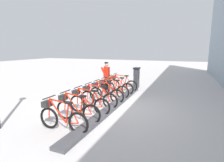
{
  "coord_description": "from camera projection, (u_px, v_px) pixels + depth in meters",
  "views": [
    {
      "loc": [
        -2.65,
        6.52,
        2.43
      ],
      "look_at": [
        0.5,
        -1.15,
        0.9
      ],
      "focal_mm": 28.25,
      "sensor_mm": 36.0,
      "label": 1
    }
  ],
  "objects": [
    {
      "name": "ground_plane",
      "position": [
        113.0,
        108.0,
        7.36
      ],
      "size": [
        60.0,
        60.0,
        0.0
      ],
      "primitive_type": "plane",
      "color": "beige"
    },
    {
      "name": "dock_rail_base",
      "position": [
        113.0,
        106.0,
        7.35
      ],
      "size": [
        0.44,
        7.01,
        0.1
      ],
      "primitive_type": "cube",
      "color": "#47474C",
      "rests_on": "ground"
    },
    {
      "name": "payment_kiosk",
      "position": [
        136.0,
        77.0,
        10.97
      ],
      "size": [
        0.36,
        0.52,
        1.28
      ],
      "color": "#38383D",
      "rests_on": "ground"
    },
    {
      "name": "bike_docked_0",
      "position": [
        122.0,
        84.0,
        10.16
      ],
      "size": [
        1.72,
        0.54,
        1.02
      ],
      "color": "black",
      "rests_on": "ground"
    },
    {
      "name": "bike_docked_1",
      "position": [
        117.0,
        86.0,
        9.45
      ],
      "size": [
        1.72,
        0.54,
        1.02
      ],
      "color": "black",
      "rests_on": "ground"
    },
    {
      "name": "bike_docked_2",
      "position": [
        111.0,
        89.0,
        8.75
      ],
      "size": [
        1.72,
        0.54,
        1.02
      ],
      "color": "black",
      "rests_on": "ground"
    },
    {
      "name": "bike_docked_3",
      "position": [
        105.0,
        93.0,
        8.04
      ],
      "size": [
        1.72,
        0.54,
        1.02
      ],
      "color": "black",
      "rests_on": "ground"
    },
    {
      "name": "bike_docked_4",
      "position": [
        97.0,
        97.0,
        7.33
      ],
      "size": [
        1.72,
        0.54,
        1.02
      ],
      "color": "black",
      "rests_on": "ground"
    },
    {
      "name": "bike_docked_5",
      "position": [
        87.0,
        103.0,
        6.63
      ],
      "size": [
        1.72,
        0.54,
        1.02
      ],
      "color": "black",
      "rests_on": "ground"
    },
    {
      "name": "bike_docked_6",
      "position": [
        76.0,
        109.0,
        5.92
      ],
      "size": [
        1.72,
        0.54,
        1.02
      ],
      "color": "black",
      "rests_on": "ground"
    },
    {
      "name": "bike_docked_7",
      "position": [
        61.0,
        117.0,
        5.21
      ],
      "size": [
        1.72,
        0.54,
        1.02
      ],
      "color": "black",
      "rests_on": "ground"
    },
    {
      "name": "worker_near_rack",
      "position": [
        107.0,
        75.0,
        10.2
      ],
      "size": [
        0.48,
        0.65,
        1.66
      ],
      "color": "white",
      "rests_on": "ground"
    }
  ]
}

